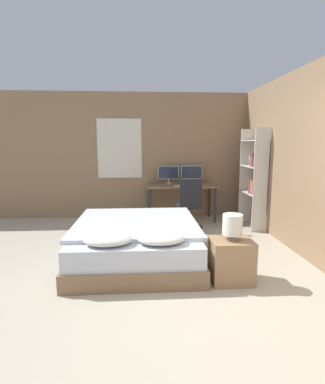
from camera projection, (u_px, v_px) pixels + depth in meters
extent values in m
plane|color=#B2A893|center=(199.00, 311.00, 2.93)|extent=(20.00, 20.00, 0.00)
cube|color=#8E7051|center=(167.00, 156.00, 6.59)|extent=(12.00, 0.06, 2.70)
cube|color=silver|center=(120.00, 149.00, 6.46)|extent=(0.95, 0.01, 1.27)
cube|color=#A3B2CC|center=(120.00, 149.00, 6.46)|extent=(0.87, 0.01, 1.19)
cube|color=#8E7051|center=(303.00, 162.00, 4.31)|extent=(0.06, 12.00, 2.70)
cube|color=#846647|center=(136.00, 251.00, 4.24)|extent=(1.66, 2.01, 0.22)
cube|color=silver|center=(136.00, 235.00, 4.20)|extent=(1.60, 1.95, 0.26)
cube|color=silver|center=(136.00, 222.00, 4.29)|extent=(1.70, 1.69, 0.05)
ellipsoid|color=silver|center=(108.00, 239.00, 3.41)|extent=(0.55, 0.38, 0.13)
ellipsoid|color=silver|center=(161.00, 238.00, 3.44)|extent=(0.55, 0.38, 0.13)
cube|color=#997551|center=(231.00, 260.00, 3.53)|extent=(0.48, 0.41, 0.51)
cylinder|color=gray|center=(232.00, 239.00, 3.49)|extent=(0.12, 0.12, 0.01)
cylinder|color=gray|center=(232.00, 236.00, 3.48)|extent=(0.02, 0.02, 0.05)
cylinder|color=silver|center=(232.00, 224.00, 3.46)|extent=(0.23, 0.23, 0.24)
cube|color=#846042|center=(181.00, 186.00, 6.31)|extent=(1.45, 0.66, 0.03)
cylinder|color=#2D2D33|center=(150.00, 206.00, 6.06)|extent=(0.05, 0.05, 0.72)
cylinder|color=#2D2D33|center=(215.00, 205.00, 6.14)|extent=(0.05, 0.05, 0.72)
cylinder|color=#2D2D33|center=(149.00, 201.00, 6.60)|extent=(0.05, 0.05, 0.72)
cylinder|color=#2D2D33|center=(209.00, 200.00, 6.69)|extent=(0.05, 0.05, 0.72)
cylinder|color=#B7B7BC|center=(168.00, 183.00, 6.52)|extent=(0.16, 0.16, 0.01)
cylinder|color=#B7B7BC|center=(168.00, 181.00, 6.51)|extent=(0.03, 0.03, 0.09)
cube|color=#B7B7BC|center=(168.00, 172.00, 6.48)|extent=(0.46, 0.03, 0.29)
cube|color=#232D42|center=(168.00, 172.00, 6.46)|extent=(0.43, 0.00, 0.26)
cylinder|color=#B7B7BC|center=(191.00, 183.00, 6.55)|extent=(0.16, 0.16, 0.01)
cylinder|color=#B7B7BC|center=(192.00, 181.00, 6.54)|extent=(0.03, 0.03, 0.09)
cube|color=#B7B7BC|center=(192.00, 172.00, 6.51)|extent=(0.46, 0.03, 0.29)
cube|color=#232D42|center=(192.00, 172.00, 6.50)|extent=(0.43, 0.00, 0.26)
cube|color=#B7B7BC|center=(183.00, 186.00, 6.09)|extent=(0.34, 0.13, 0.02)
ellipsoid|color=#B7B7BC|center=(195.00, 186.00, 6.11)|extent=(0.07, 0.05, 0.04)
cylinder|color=black|center=(189.00, 227.00, 5.79)|extent=(0.52, 0.52, 0.04)
cylinder|color=gray|center=(189.00, 217.00, 5.75)|extent=(0.05, 0.05, 0.37)
cube|color=black|center=(189.00, 206.00, 5.72)|extent=(0.45, 0.45, 0.07)
cube|color=black|center=(191.00, 193.00, 5.47)|extent=(0.41, 0.05, 0.50)
cube|color=beige|center=(261.00, 181.00, 5.40)|extent=(0.27, 0.02, 1.90)
cube|color=beige|center=(246.00, 176.00, 6.16)|extent=(0.27, 0.02, 1.90)
cube|color=beige|center=(252.00, 193.00, 5.82)|extent=(0.27, 0.75, 0.02)
cube|color=beige|center=(253.00, 167.00, 5.74)|extent=(0.27, 0.75, 0.02)
cube|color=beige|center=(255.00, 140.00, 5.66)|extent=(0.27, 0.75, 0.02)
cube|color=orange|center=(259.00, 190.00, 5.46)|extent=(0.22, 0.02, 0.20)
cube|color=orange|center=(259.00, 189.00, 5.49)|extent=(0.22, 0.03, 0.23)
cube|color=#7A387F|center=(258.00, 190.00, 5.53)|extent=(0.22, 0.02, 0.19)
cube|color=#BCB29E|center=(257.00, 188.00, 5.56)|extent=(0.22, 0.02, 0.24)
cube|color=orange|center=(256.00, 187.00, 5.60)|extent=(0.22, 0.04, 0.27)
cube|color=#7A387F|center=(255.00, 188.00, 5.65)|extent=(0.22, 0.04, 0.21)
cube|color=#B2332D|center=(254.00, 187.00, 5.69)|extent=(0.22, 0.03, 0.24)
cube|color=teal|center=(261.00, 162.00, 5.37)|extent=(0.22, 0.02, 0.20)
cube|color=orange|center=(260.00, 161.00, 5.41)|extent=(0.22, 0.03, 0.22)
cube|color=#337042|center=(259.00, 162.00, 5.44)|extent=(0.22, 0.02, 0.19)
cube|color=#28282D|center=(259.00, 161.00, 5.47)|extent=(0.22, 0.03, 0.21)
cube|color=#B2332D|center=(258.00, 160.00, 5.50)|extent=(0.22, 0.02, 0.26)
cube|color=#7A387F|center=(257.00, 161.00, 5.54)|extent=(0.22, 0.04, 0.20)
cube|color=orange|center=(256.00, 162.00, 5.58)|extent=(0.22, 0.02, 0.19)
cube|color=#7A387F|center=(256.00, 161.00, 5.62)|extent=(0.22, 0.03, 0.21)
cube|color=#BCB29E|center=(255.00, 161.00, 5.65)|extent=(0.22, 0.03, 0.21)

